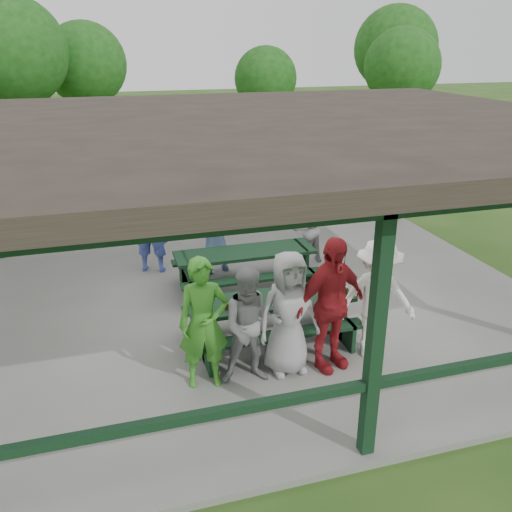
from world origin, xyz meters
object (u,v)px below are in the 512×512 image
object	(u,v)px
contestant_red	(331,305)
contestant_green	(204,324)
farm_trailer	(106,173)
picnic_table_near	(270,314)
spectator_grey	(306,228)
contestant_grey_left	(251,326)
spectator_lblue	(215,233)
contestant_grey_mid	(288,313)
spectator_blue	(150,225)
pickup_truck	(218,167)
contestant_white_fedora	(376,299)
picnic_table_far	(245,265)

from	to	relation	value
contestant_red	contestant_green	bearing A→B (deg)	161.08
farm_trailer	picnic_table_near	bearing A→B (deg)	-100.47
picnic_table_near	spectator_grey	distance (m)	3.34
picnic_table_near	contestant_green	world-z (taller)	contestant_green
contestant_green	contestant_grey_left	size ratio (longest dim) A/B	1.09
spectator_lblue	farm_trailer	xyz separation A→B (m)	(-1.88, 7.28, -0.30)
spectator_lblue	spectator_grey	world-z (taller)	spectator_lblue
farm_trailer	contestant_grey_mid	bearing A→B (deg)	-101.30
spectator_blue	pickup_truck	world-z (taller)	spectator_blue
contestant_red	spectator_lblue	world-z (taller)	contestant_red
picnic_table_near	contestant_white_fedora	bearing A→B (deg)	-29.80
spectator_lblue	pickup_truck	distance (m)	6.80
spectator_blue	picnic_table_near	bearing A→B (deg)	132.96
spectator_lblue	spectator_blue	size ratio (longest dim) A/B	0.81
contestant_grey_mid	contestant_red	distance (m)	0.60
contestant_grey_mid	farm_trailer	world-z (taller)	contestant_grey_mid
contestant_red	spectator_blue	xyz separation A→B (m)	(-2.02, 4.21, 0.00)
contestant_red	contestant_white_fedora	size ratio (longest dim) A/B	1.05
spectator_blue	contestant_grey_mid	bearing A→B (deg)	128.79
contestant_white_fedora	spectator_grey	size ratio (longest dim) A/B	1.21
picnic_table_far	contestant_red	xyz separation A→B (m)	(0.44, -2.87, 0.51)
contestant_white_fedora	spectator_grey	bearing A→B (deg)	96.05
contestant_white_fedora	farm_trailer	distance (m)	11.54
contestant_grey_left	spectator_grey	distance (m)	4.38
spectator_lblue	spectator_grey	size ratio (longest dim) A/B	1.05
picnic_table_far	contestant_grey_mid	xyz separation A→B (m)	(-0.15, -2.80, 0.42)
picnic_table_far	contestant_red	size ratio (longest dim) A/B	1.31
contestant_green	pickup_truck	size ratio (longest dim) A/B	0.36
spectator_blue	spectator_grey	xyz separation A→B (m)	(3.13, -0.48, -0.22)
picnic_table_near	spectator_grey	xyz separation A→B (m)	(1.69, 2.86, 0.29)
contestant_grey_mid	farm_trailer	size ratio (longest dim) A/B	0.52
picnic_table_far	contestant_green	size ratio (longest dim) A/B	1.41
picnic_table_near	contestant_grey_mid	xyz separation A→B (m)	(-0.00, -0.80, 0.42)
picnic_table_near	farm_trailer	bearing A→B (deg)	101.52
picnic_table_near	spectator_blue	world-z (taller)	spectator_blue
contestant_grey_left	spectator_lblue	bearing A→B (deg)	93.33
contestant_grey_mid	spectator_grey	distance (m)	4.03
spectator_blue	pickup_truck	xyz separation A→B (m)	(2.77, 6.24, -0.37)
picnic_table_near	picnic_table_far	xyz separation A→B (m)	(0.15, 2.00, 0.00)
spectator_lblue	farm_trailer	distance (m)	7.52
picnic_table_far	contestant_grey_left	distance (m)	3.00
picnic_table_near	contestant_grey_left	size ratio (longest dim) A/B	1.51
contestant_green	contestant_grey_mid	xyz separation A→B (m)	(1.18, -0.01, -0.02)
contestant_grey_mid	contestant_red	world-z (taller)	contestant_red
pickup_truck	picnic_table_near	bearing A→B (deg)	159.03
spectator_lblue	farm_trailer	bearing A→B (deg)	-88.20
contestant_red	spectator_lblue	bearing A→B (deg)	85.53
spectator_lblue	spectator_grey	distance (m)	1.91
picnic_table_far	contestant_grey_left	xyz separation A→B (m)	(-0.71, -2.90, 0.36)
picnic_table_far	contestant_grey_mid	distance (m)	2.83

